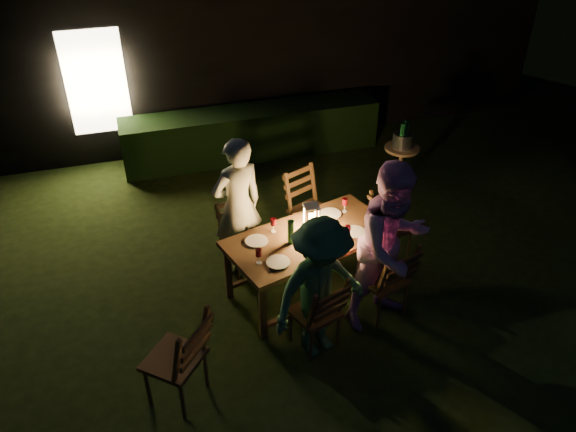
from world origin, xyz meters
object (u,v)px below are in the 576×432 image
object	(u,v)px
side_table	(402,152)
bottle_bucket_b	(405,135)
chair_near_left	(316,324)
person_opp_right	(392,246)
bottle_table	(291,232)
bottle_bucket_a	(402,139)
dining_table	(310,241)
chair_far_right	(310,221)
lantern	(311,220)
chair_near_right	(383,291)
chair_far_left	(242,249)
chair_end	(390,236)
person_house_side	(238,206)
chair_spare	(178,372)
person_opp_left	(320,289)
ice_bucket	(403,140)

from	to	relation	value
side_table	bottle_bucket_b	bearing A→B (deg)	38.66
chair_near_left	person_opp_right	bearing A→B (deg)	-7.06
bottle_table	bottle_bucket_a	distance (m)	2.91
dining_table	chair_near_left	xyz separation A→B (m)	(-0.22, -0.86, -0.40)
chair_far_right	lantern	bearing A→B (deg)	47.92
dining_table	side_table	size ratio (longest dim) A/B	2.94
chair_near_right	side_table	size ratio (longest dim) A/B	1.49
chair_near_right	chair_far_left	xyz separation A→B (m)	(-1.28, 1.24, -0.03)
chair_far_left	chair_near_left	bearing A→B (deg)	87.51
chair_end	bottle_bucket_a	size ratio (longest dim) A/B	2.92
person_house_side	side_table	world-z (taller)	person_house_side
chair_spare	person_opp_left	bearing A→B (deg)	-40.66
dining_table	chair_far_right	xyz separation A→B (m)	(0.32, 0.89, -0.38)
chair_spare	person_house_side	distance (m)	2.10
chair_end	dining_table	bearing A→B (deg)	-84.01
person_opp_left	side_table	world-z (taller)	person_opp_left
chair_spare	person_opp_right	bearing A→B (deg)	-37.61
chair_spare	bottle_bucket_b	bearing A→B (deg)	-10.17
dining_table	chair_far_left	size ratio (longest dim) A/B	2.18
chair_near_left	person_opp_left	xyz separation A→B (m)	(0.01, -0.05, 0.50)
bottle_table	side_table	world-z (taller)	bottle_table
chair_far_right	chair_end	size ratio (longest dim) A/B	1.12
chair_end	person_opp_right	distance (m)	1.31
chair_far_right	chair_spare	bearing A→B (deg)	22.22
chair_near_right	ice_bucket	size ratio (longest dim) A/B	3.41
chair_end	person_opp_left	distance (m)	1.94
chair_near_right	bottle_bucket_a	distance (m)	2.81
lantern	bottle_bucket_b	distance (m)	2.74
person_opp_left	lantern	bearing A→B (deg)	60.11
chair_near_right	side_table	world-z (taller)	chair_near_right
lantern	person_opp_left	bearing A→B (deg)	-104.27
chair_far_left	person_opp_right	world-z (taller)	person_opp_right
chair_near_right	bottle_bucket_b	bearing A→B (deg)	43.78
side_table	ice_bucket	xyz separation A→B (m)	(0.00, -0.00, 0.19)
chair_end	person_house_side	size ratio (longest dim) A/B	0.54
person_opp_left	bottle_table	size ratio (longest dim) A/B	5.65
chair_near_right	lantern	distance (m)	1.10
person_opp_left	bottle_bucket_a	xyz separation A→B (m)	(2.22, 2.68, 0.05)
dining_table	chair_near_right	distance (m)	0.97
person_house_side	bottle_bucket_a	xyz separation A→B (m)	(2.66, 1.10, -0.02)
chair_far_left	side_table	bearing A→B (deg)	-174.40
chair_end	person_opp_right	xyz separation A→B (m)	(-0.53, -1.00, 0.66)
person_opp_right	person_opp_left	size ratio (longest dim) A/B	1.20
chair_end	ice_bucket	bearing A→B (deg)	139.62
bottle_bucket_b	chair_near_left	bearing A→B (deg)	-130.73
dining_table	person_opp_right	xyz separation A→B (m)	(0.65, -0.67, 0.26)
dining_table	ice_bucket	size ratio (longest dim) A/B	6.73
person_house_side	side_table	distance (m)	2.96
side_table	bottle_bucket_a	size ratio (longest dim) A/B	2.14
chair_spare	person_opp_right	world-z (taller)	person_opp_right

